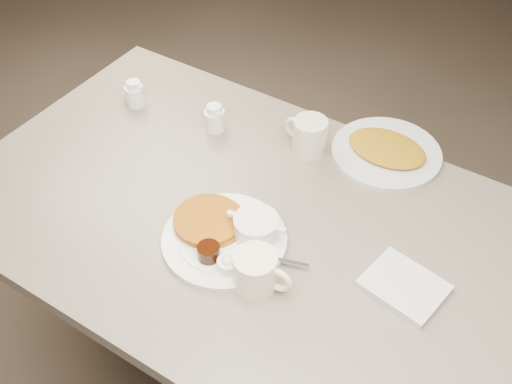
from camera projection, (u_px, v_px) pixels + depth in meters
The scene contains 8 objects.
diner_table at pixel (252, 261), 1.63m from camera, with size 1.50×0.90×0.75m.
main_plate at pixel (228, 233), 1.44m from camera, with size 0.38×0.34×0.07m.
coffee_mug_near at pixel (257, 271), 1.33m from camera, with size 0.14×0.11×0.09m.
napkin at pixel (404, 286), 1.35m from camera, with size 0.19×0.16×0.02m.
coffee_mug_far at pixel (309, 136), 1.65m from camera, with size 0.14×0.10×0.10m.
creamer_left at pixel (134, 94), 1.81m from camera, with size 0.09×0.07×0.08m.
creamer_right at pixel (214, 118), 1.73m from camera, with size 0.08×0.06×0.08m.
hash_plate at pixel (386, 151), 1.66m from camera, with size 0.30×0.30×0.04m.
Camera 1 is at (0.56, -0.86, 1.86)m, focal length 43.20 mm.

